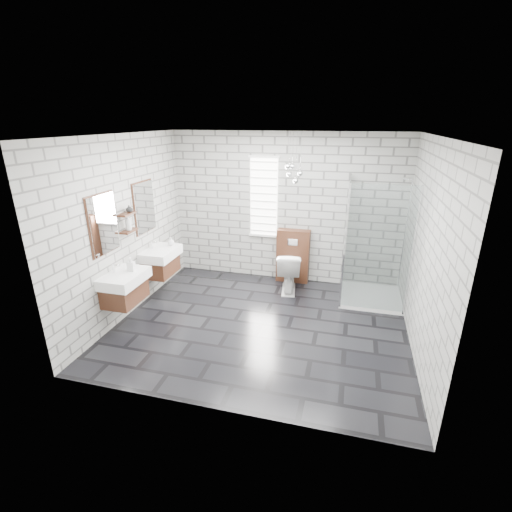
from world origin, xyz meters
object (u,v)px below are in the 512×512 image
at_px(vanity_left, 122,279).
at_px(vanity_right, 159,254).
at_px(shower_enclosure, 367,273).
at_px(toilet, 289,271).
at_px(cistern_panel, 293,256).

bearing_deg(vanity_left, vanity_right, 90.00).
height_order(vanity_right, shower_enclosure, shower_enclosure).
xyz_separation_m(vanity_left, toilet, (2.09, 1.81, -0.39)).
distance_m(cistern_panel, toilet, 0.45).
distance_m(vanity_left, shower_enclosure, 3.83).
height_order(cistern_panel, shower_enclosure, shower_enclosure).
distance_m(cistern_panel, shower_enclosure, 1.41).
xyz_separation_m(vanity_right, toilet, (2.09, 0.75, -0.39)).
distance_m(vanity_right, toilet, 2.26).
distance_m(vanity_left, cistern_panel, 3.07).
distance_m(vanity_left, vanity_right, 1.06).
xyz_separation_m(vanity_left, cistern_panel, (2.09, 2.24, -0.26)).
relative_size(cistern_panel, shower_enclosure, 0.49).
relative_size(shower_enclosure, toilet, 2.78).
height_order(vanity_right, toilet, vanity_right).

